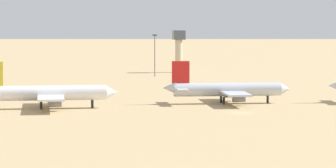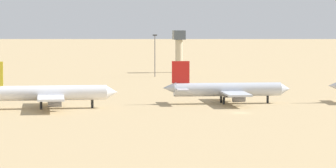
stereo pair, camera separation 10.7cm
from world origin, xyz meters
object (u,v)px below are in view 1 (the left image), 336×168
parked_jet_yellow_3 (45,93)px  light_pole_east (155,53)px  parked_jet_red_4 (226,90)px  control_tower (179,47)px

parked_jet_yellow_3 → light_pole_east: size_ratio=2.22×
parked_jet_yellow_3 → parked_jet_red_4: parked_jet_yellow_3 is taller
parked_jet_yellow_3 → parked_jet_red_4: (50.99, 6.97, -0.19)m
light_pole_east → parked_jet_red_4: bearing=-87.7°
parked_jet_red_4 → control_tower: control_tower is taller
parked_jet_red_4 → light_pole_east: bearing=94.3°
light_pole_east → parked_jet_yellow_3: bearing=-110.3°
parked_jet_red_4 → control_tower: bearing=88.3°
parked_jet_red_4 → light_pole_east: light_pole_east is taller
parked_jet_red_4 → light_pole_east: (-4.69, 118.36, 5.89)m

